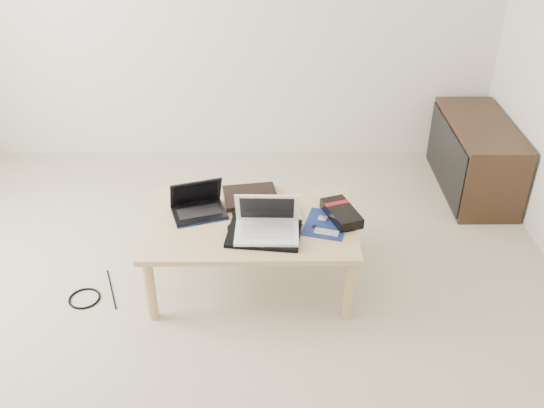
{
  "coord_description": "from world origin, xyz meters",
  "views": [
    {
      "loc": [
        0.37,
        -2.18,
        2.18
      ],
      "look_at": [
        0.39,
        0.46,
        0.5
      ],
      "focal_mm": 40.0,
      "sensor_mm": 36.0,
      "label": 1
    }
  ],
  "objects_px": {
    "coffee_table": "(250,228)",
    "gpu_box": "(341,213)",
    "netbook": "(198,206)",
    "white_laptop": "(267,224)",
    "media_cabinet": "(474,157)"
  },
  "relations": [
    {
      "from": "media_cabinet",
      "to": "white_laptop",
      "type": "distance_m",
      "value": 1.81
    },
    {
      "from": "white_laptop",
      "to": "media_cabinet",
      "type": "bearing_deg",
      "value": 38.36
    },
    {
      "from": "media_cabinet",
      "to": "white_laptop",
      "type": "height_order",
      "value": "white_laptop"
    },
    {
      "from": "netbook",
      "to": "media_cabinet",
      "type": "bearing_deg",
      "value": 27.08
    },
    {
      "from": "media_cabinet",
      "to": "gpu_box",
      "type": "distance_m",
      "value": 1.41
    },
    {
      "from": "media_cabinet",
      "to": "gpu_box",
      "type": "relative_size",
      "value": 3.05
    },
    {
      "from": "media_cabinet",
      "to": "netbook",
      "type": "distance_m",
      "value": 2.0
    },
    {
      "from": "coffee_table",
      "to": "netbook",
      "type": "bearing_deg",
      "value": 164.24
    },
    {
      "from": "netbook",
      "to": "white_laptop",
      "type": "distance_m",
      "value": 0.42
    },
    {
      "from": "coffee_table",
      "to": "netbook",
      "type": "relative_size",
      "value": 3.4
    },
    {
      "from": "media_cabinet",
      "to": "gpu_box",
      "type": "height_order",
      "value": "media_cabinet"
    },
    {
      "from": "coffee_table",
      "to": "netbook",
      "type": "height_order",
      "value": "netbook"
    },
    {
      "from": "coffee_table",
      "to": "gpu_box",
      "type": "distance_m",
      "value": 0.49
    },
    {
      "from": "media_cabinet",
      "to": "white_laptop",
      "type": "xyz_separation_m",
      "value": [
        -1.41,
        -1.11,
        0.21
      ]
    },
    {
      "from": "coffee_table",
      "to": "gpu_box",
      "type": "xyz_separation_m",
      "value": [
        0.48,
        0.02,
        0.08
      ]
    }
  ]
}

